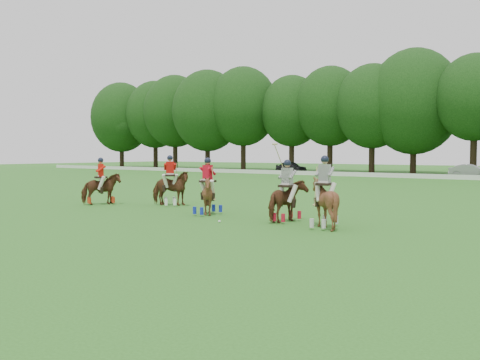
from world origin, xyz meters
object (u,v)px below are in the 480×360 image
Objects in this scene: polo_red_b at (170,188)px; polo_stripe_b at (324,202)px; polo_stripe_a at (287,200)px; car_left at (291,167)px; polo_ball at (219,221)px; polo_red_c at (208,195)px; polo_red_a at (101,188)px; car_mid at (471,171)px.

polo_stripe_b is (9.13, -2.20, 0.02)m from polo_red_b.
polo_stripe_a reaches higher than polo_stripe_b.
car_left is at bearing 122.84° from polo_stripe_b.
polo_stripe_b is 3.80m from polo_ball.
polo_red_b is 25.83× the size of polo_ball.
polo_red_a is at bearing 178.65° from polo_red_c.
polo_red_b reaches higher than polo_red_a.
polo_stripe_b is (5.00, -39.21, 0.20)m from car_mid.
polo_red_c reaches higher than car_mid.
polo_red_c is at bearing -1.35° from polo_red_a.
polo_stripe_b reaches higher than car_mid.
polo_stripe_a is at bearing 163.36° from polo_stripe_b.
polo_red_c is 0.82× the size of polo_stripe_a.
car_left reaches higher than car_mid.
polo_stripe_b is at bearing 179.42° from car_mid.
polo_ball is (1.44, -40.25, -0.61)m from car_mid.
polo_red_b is 4.14m from polo_red_c.
car_mid is 38.75m from polo_red_c.
polo_red_b reaches higher than polo_ball.
polo_red_a is at bearing -150.03° from car_left.
car_mid is at bearing 83.64° from polo_red_b.
car_mid is at bearing -78.91° from car_left.
polo_stripe_a reaches higher than polo_red_a.
polo_stripe_a is (3.26, -38.69, 0.13)m from car_mid.
polo_stripe_b is at bearing -4.85° from polo_red_c.
polo_red_c is (3.76, -1.74, -0.03)m from polo_red_b.
polo_red_b is at bearing 28.02° from polo_red_a.
car_mid reaches higher than polo_ball.
car_mid is 1.68× the size of polo_stripe_b.
polo_stripe_a is (3.62, 0.07, -0.02)m from polo_red_c.
polo_red_b is (-4.12, -37.01, 0.18)m from car_mid.
polo_stripe_a reaches higher than car_left.
polo_red_c is at bearing 175.15° from polo_stripe_b.
polo_ball is (21.74, -40.25, -0.64)m from car_left.
car_mid is at bearing 79.58° from polo_red_a.
polo_ball is at bearing -163.71° from polo_stripe_b.
car_mid is 1.79× the size of polo_red_a.
polo_stripe_a reaches higher than polo_red_b.
car_mid is (20.30, 0.00, -0.03)m from car_left.
polo_stripe_b is at bearing -13.53° from polo_red_b.
car_left is 1.01× the size of car_mid.
polo_red_c is (6.73, -0.16, 0.01)m from polo_red_a.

